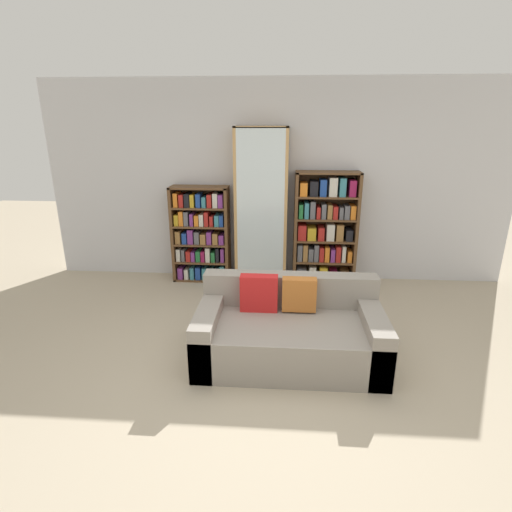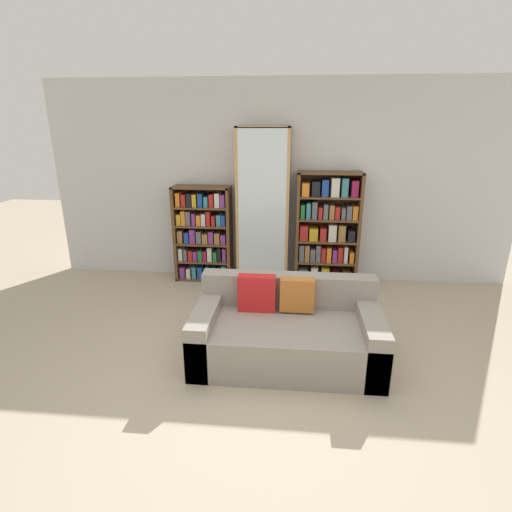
{
  "view_description": "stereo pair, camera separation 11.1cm",
  "coord_description": "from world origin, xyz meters",
  "px_view_note": "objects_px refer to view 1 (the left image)",
  "views": [
    {
      "loc": [
        0.12,
        -2.87,
        2.14
      ],
      "look_at": [
        -0.19,
        1.41,
        0.7
      ],
      "focal_mm": 28.0,
      "sensor_mm": 36.0,
      "label": 1
    },
    {
      "loc": [
        0.23,
        -2.86,
        2.14
      ],
      "look_at": [
        -0.19,
        1.41,
        0.7
      ],
      "focal_mm": 28.0,
      "sensor_mm": 36.0,
      "label": 2
    }
  ],
  "objects_px": {
    "display_cabinet": "(261,208)",
    "wine_bottle": "(283,291)",
    "bookshelf_left": "(201,235)",
    "bookshelf_right": "(325,230)",
    "couch": "(289,332)"
  },
  "relations": [
    {
      "from": "couch",
      "to": "wine_bottle",
      "type": "bearing_deg",
      "value": 93.12
    },
    {
      "from": "display_cabinet",
      "to": "bookshelf_right",
      "type": "distance_m",
      "value": 0.91
    },
    {
      "from": "display_cabinet",
      "to": "bookshelf_right",
      "type": "relative_size",
      "value": 1.37
    },
    {
      "from": "display_cabinet",
      "to": "bookshelf_right",
      "type": "xyz_separation_m",
      "value": [
        0.86,
        0.02,
        -0.29
      ]
    },
    {
      "from": "display_cabinet",
      "to": "wine_bottle",
      "type": "xyz_separation_m",
      "value": [
        0.31,
        -0.7,
        -0.9
      ]
    },
    {
      "from": "bookshelf_left",
      "to": "bookshelf_right",
      "type": "xyz_separation_m",
      "value": [
        1.7,
        0.0,
        0.1
      ]
    },
    {
      "from": "couch",
      "to": "bookshelf_left",
      "type": "distance_m",
      "value": 2.32
    },
    {
      "from": "couch",
      "to": "bookshelf_right",
      "type": "distance_m",
      "value": 2.05
    },
    {
      "from": "display_cabinet",
      "to": "wine_bottle",
      "type": "height_order",
      "value": "display_cabinet"
    },
    {
      "from": "bookshelf_right",
      "to": "wine_bottle",
      "type": "height_order",
      "value": "bookshelf_right"
    },
    {
      "from": "couch",
      "to": "display_cabinet",
      "type": "height_order",
      "value": "display_cabinet"
    },
    {
      "from": "couch",
      "to": "bookshelf_right",
      "type": "height_order",
      "value": "bookshelf_right"
    },
    {
      "from": "display_cabinet",
      "to": "wine_bottle",
      "type": "relative_size",
      "value": 5.95
    },
    {
      "from": "bookshelf_right",
      "to": "wine_bottle",
      "type": "bearing_deg",
      "value": -127.45
    },
    {
      "from": "wine_bottle",
      "to": "display_cabinet",
      "type": "bearing_deg",
      "value": 114.07
    }
  ]
}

